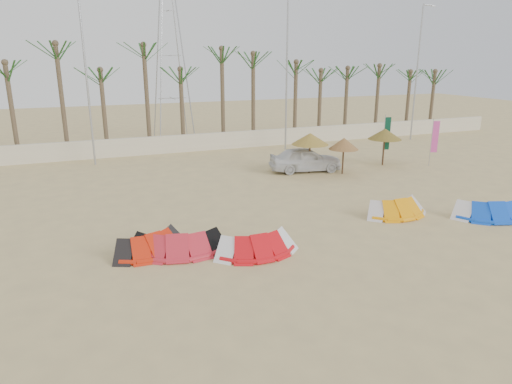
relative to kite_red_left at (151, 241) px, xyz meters
name	(u,v)px	position (x,y,z in m)	size (l,w,h in m)	color
ground	(324,280)	(4.82, -4.34, -0.42)	(120.00, 120.00, 0.00)	tan
boundary_wall	(177,144)	(4.82, 17.66, 0.23)	(60.00, 0.30, 1.30)	beige
palm_line	(178,63)	(5.49, 19.16, 6.03)	(52.00, 4.00, 7.70)	brown
lamp_b	(87,76)	(-1.14, 15.66, 5.35)	(1.25, 0.14, 11.00)	#A5A8AD
lamp_c	(287,73)	(12.86, 15.66, 5.35)	(1.25, 0.14, 11.00)	#A5A8AD
lamp_d	(417,71)	(24.86, 15.66, 5.35)	(1.25, 0.14, 11.00)	#A5A8AD
pylon	(174,139)	(5.82, 23.66, -0.42)	(3.00, 3.00, 14.00)	#A5A8AD
kite_red_left	(151,241)	(0.00, 0.00, 0.00)	(3.24, 2.28, 0.90)	red
kite_red_mid	(176,240)	(0.87, -0.25, 0.00)	(3.76, 2.18, 0.90)	red
kite_red_right	(254,241)	(3.52, -1.46, 0.00)	(3.08, 1.56, 0.90)	red
kite_orange	(394,206)	(10.96, 0.10, 0.00)	(3.02, 1.57, 0.90)	#FF9A06
kite_blue	(487,207)	(14.65, -1.67, 0.00)	(3.74, 2.42, 0.90)	blue
parasol_left	(310,139)	(11.03, 8.39, 1.71)	(2.27, 2.27, 2.48)	#4C331E
parasol_mid	(344,144)	(12.82, 7.42, 1.46)	(1.81, 1.81, 2.23)	#4C331E
parasol_right	(385,134)	(16.56, 8.45, 1.66)	(2.18, 2.18, 2.43)	#4C331E
flag_pink	(434,138)	(19.39, 7.10, 1.44)	(0.44, 0.18, 3.13)	#A5A8AD
flag_green	(386,135)	(16.89, 8.75, 1.55)	(0.45, 0.10, 3.31)	#A5A8AD
car	(305,159)	(11.01, 8.88, 0.34)	(1.79, 4.46, 1.52)	silver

